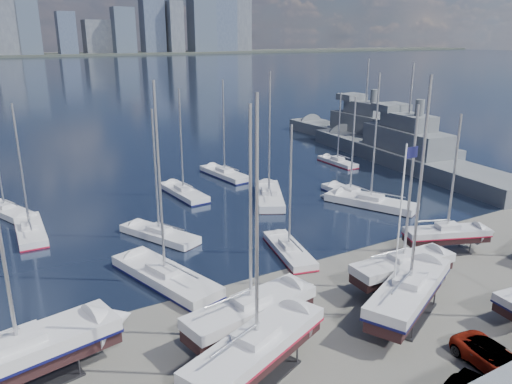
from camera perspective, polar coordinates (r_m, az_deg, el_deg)
ground at (r=40.21m, az=13.56°, el=-13.45°), size 1400.00×1400.00×0.00m
water at (r=335.72m, az=-26.91°, el=12.07°), size 1400.00×600.00×0.40m
sailboat_cradle_0 at (r=34.13m, az=-25.42°, el=-16.46°), size 12.26×5.50×18.91m
sailboat_cradle_1 at (r=31.78m, az=0.09°, el=-17.41°), size 11.28×6.91×17.53m
sailboat_cradle_2 at (r=35.56m, az=-0.60°, el=-13.39°), size 10.38×4.39×16.38m
sailboat_cradle_3 at (r=39.45m, az=17.11°, el=-10.80°), size 11.45×7.61×17.92m
sailboat_cradle_4 at (r=43.62m, az=16.43°, el=-8.11°), size 9.50×3.07×15.38m
sailboat_cradle_6 at (r=51.97m, az=20.96°, el=-4.49°), size 8.56×5.24×13.60m
sailboat_moored_1 at (r=58.64m, az=-24.39°, el=-4.17°), size 3.14×9.86×14.59m
sailboat_moored_2 at (r=66.76m, az=-26.76°, el=-1.95°), size 5.70×9.48×13.85m
sailboat_moored_3 at (r=44.24m, az=-10.32°, el=-9.76°), size 6.34×12.45×17.92m
sailboat_moored_4 at (r=53.40m, az=-10.97°, el=-4.91°), size 6.28×9.65×14.20m
sailboat_moored_5 at (r=66.92m, az=-8.29°, el=-0.18°), size 3.42×10.02×14.73m
sailboat_moored_6 at (r=48.89m, az=3.79°, el=-6.78°), size 4.50×9.23×13.30m
sailboat_moored_7 at (r=64.52m, az=1.49°, el=-0.65°), size 8.06×11.47×17.05m
sailboat_moored_8 at (r=75.32m, az=-3.61°, el=1.96°), size 3.87×10.31×15.05m
sailboat_moored_9 at (r=63.74m, az=12.94°, el=-1.33°), size 7.61×11.58×17.05m
sailboat_moored_10 at (r=66.97m, az=10.69°, el=-0.29°), size 2.62×9.18×13.71m
sailboat_moored_11 at (r=83.76m, az=9.29°, el=3.35°), size 2.42×8.24×12.27m
naval_ship_east at (r=85.24m, az=16.67°, el=4.02°), size 12.31×45.62×18.06m
naval_ship_west at (r=100.54m, az=12.19°, el=6.31°), size 6.71×41.75×17.76m
car_c at (r=36.55m, az=25.63°, el=-16.79°), size 3.19×5.90×1.57m
flagpole at (r=36.67m, az=16.20°, el=-3.24°), size 1.18×0.12×13.40m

